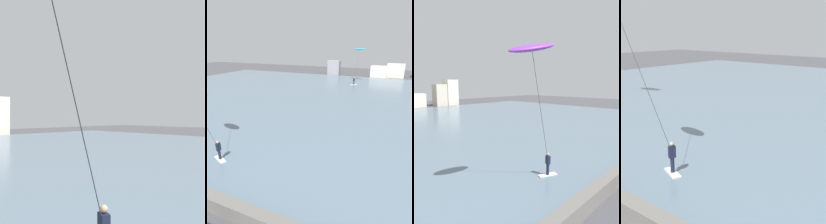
{
  "view_description": "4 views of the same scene",
  "coord_description": "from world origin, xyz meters",
  "views": [
    {
      "loc": [
        -7.74,
        2.95,
        3.98
      ],
      "look_at": [
        2.42,
        13.19,
        4.13
      ],
      "focal_mm": 46.65,
      "sensor_mm": 36.0,
      "label": 1
    },
    {
      "loc": [
        9.85,
        -2.08,
        8.97
      ],
      "look_at": [
        2.11,
        15.23,
        2.61
      ],
      "focal_mm": 32.54,
      "sensor_mm": 36.0,
      "label": 2
    },
    {
      "loc": [
        -14.66,
        -0.51,
        6.59
      ],
      "look_at": [
        -2.85,
        10.93,
        4.4
      ],
      "focal_mm": 34.63,
      "sensor_mm": 36.0,
      "label": 3
    },
    {
      "loc": [
        9.47,
        -2.38,
        7.15
      ],
      "look_at": [
        -2.04,
        11.36,
        2.73
      ],
      "focal_mm": 54.41,
      "sensor_mm": 36.0,
      "label": 4
    }
  ],
  "objects": [
    {
      "name": "seawall_barrier",
      "position": [
        0.0,
        4.2,
        0.46
      ],
      "size": [
        60.0,
        0.7,
        0.92
      ],
      "primitive_type": "cube",
      "color": "#66635E",
      "rests_on": "ground"
    }
  ]
}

